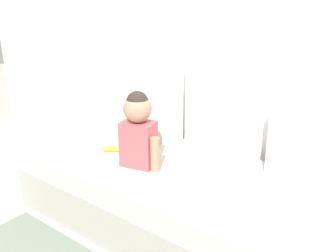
{
  "coord_description": "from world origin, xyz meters",
  "views": [
    {
      "loc": [
        1.06,
        -1.59,
        1.39
      ],
      "look_at": [
        -0.15,
        0.0,
        0.66
      ],
      "focal_mm": 40.13,
      "sensor_mm": 36.0,
      "label": 1
    }
  ],
  "objects": [
    {
      "name": "back_wall",
      "position": [
        0.0,
        0.54,
        1.18
      ],
      "size": [
        5.37,
        0.1,
        2.35
      ],
      "primitive_type": "cube",
      "color": "white",
      "rests_on": "ground"
    },
    {
      "name": "throw_pillow_right",
      "position": [
        0.6,
        0.31,
        0.65
      ],
      "size": [
        0.49,
        0.16,
        0.49
      ],
      "primitive_type": "cube",
      "color": "#B2BCC6",
      "rests_on": "couch"
    },
    {
      "name": "ground_plane",
      "position": [
        0.0,
        0.0,
        0.0
      ],
      "size": [
        12.0,
        12.0,
        0.0
      ],
      "primitive_type": "plane",
      "color": "#B2ADA3"
    },
    {
      "name": "couch",
      "position": [
        0.0,
        0.0,
        0.2
      ],
      "size": [
        2.17,
        0.83,
        0.41
      ],
      "color": "#9C978F",
      "rests_on": "ground"
    },
    {
      "name": "toddler",
      "position": [
        -0.29,
        -0.09,
        0.64
      ],
      "size": [
        0.3,
        0.18,
        0.45
      ],
      "color": "#B24C51",
      "rests_on": "couch"
    },
    {
      "name": "throw_pillow_left",
      "position": [
        -0.6,
        0.31,
        0.69
      ],
      "size": [
        0.56,
        0.16,
        0.56
      ],
      "primitive_type": "cube",
      "color": "silver",
      "rests_on": "couch"
    },
    {
      "name": "banana",
      "position": [
        -0.55,
        -0.04,
        0.43
      ],
      "size": [
        0.16,
        0.15,
        0.04
      ],
      "primitive_type": "ellipsoid",
      "rotation": [
        0.0,
        0.0,
        0.72
      ],
      "color": "yellow",
      "rests_on": "couch"
    }
  ]
}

